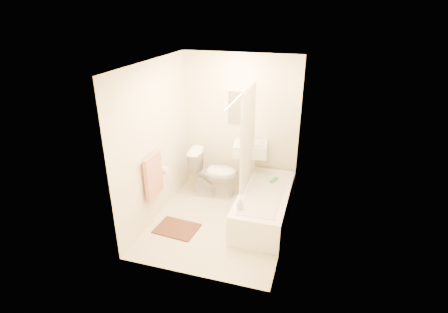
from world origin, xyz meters
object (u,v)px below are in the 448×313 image
(sink, at_px, (250,167))
(bathtub, at_px, (264,205))
(bath_mat, at_px, (177,228))
(soap_bottle, at_px, (240,204))
(toilet, at_px, (214,173))

(sink, height_order, bathtub, sink)
(sink, xyz_separation_m, bath_mat, (-0.80, -1.32, -0.53))
(sink, xyz_separation_m, soap_bottle, (0.14, -1.23, 0.02))
(toilet, distance_m, soap_bottle, 1.32)
(sink, distance_m, soap_bottle, 1.24)
(sink, bearing_deg, toilet, -174.81)
(sink, relative_size, soap_bottle, 6.01)
(bath_mat, bearing_deg, soap_bottle, 5.38)
(sink, height_order, bath_mat, sink)
(toilet, height_order, soap_bottle, toilet)
(sink, relative_size, bathtub, 0.64)
(bathtub, distance_m, bath_mat, 1.38)
(bathtub, height_order, bath_mat, bathtub)
(toilet, height_order, bath_mat, toilet)
(toilet, bearing_deg, bath_mat, 165.08)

